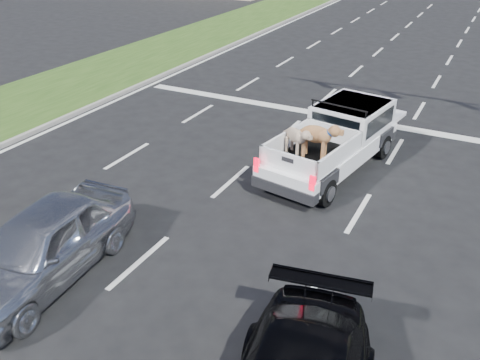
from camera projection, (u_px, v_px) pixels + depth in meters
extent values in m
plane|color=black|center=(212.00, 287.00, 9.80)|extent=(160.00, 160.00, 0.00)
cube|color=silver|center=(166.00, 133.00, 16.64)|extent=(0.12, 60.00, 0.01)
cube|color=silver|center=(263.00, 153.00, 15.21)|extent=(0.12, 60.00, 0.01)
cube|color=silver|center=(379.00, 178.00, 13.79)|extent=(0.12, 60.00, 0.01)
cube|color=silver|center=(84.00, 115.00, 18.08)|extent=(0.15, 60.00, 0.01)
cube|color=silver|center=(357.00, 120.00, 17.63)|extent=(17.00, 0.45, 0.01)
cube|color=#284615|center=(29.00, 102.00, 19.16)|extent=(5.00, 60.00, 0.10)
cube|color=gray|center=(78.00, 112.00, 18.15)|extent=(0.15, 60.00, 0.14)
cylinder|color=black|center=(271.00, 174.00, 13.26)|extent=(0.37, 0.74, 0.70)
cylinder|color=black|center=(325.00, 192.00, 12.40)|extent=(0.37, 0.74, 0.70)
cylinder|color=black|center=(333.00, 133.00, 15.68)|extent=(0.37, 0.74, 0.70)
cylinder|color=black|center=(382.00, 146.00, 14.82)|extent=(0.37, 0.74, 0.70)
cube|color=white|center=(331.00, 150.00, 13.95)|extent=(2.55, 5.14, 0.48)
cube|color=white|center=(352.00, 116.00, 14.47)|extent=(2.04, 2.39, 0.80)
cube|color=black|center=(335.00, 127.00, 13.71)|extent=(1.42, 0.27, 0.57)
cylinder|color=black|center=(339.00, 106.00, 13.54)|extent=(1.65, 0.32, 0.05)
cube|color=black|center=(312.00, 157.00, 13.08)|extent=(2.02, 2.61, 0.06)
cube|color=white|center=(286.00, 140.00, 13.37)|extent=(0.47, 2.34, 0.48)
cube|color=white|center=(340.00, 155.00, 12.54)|extent=(0.47, 2.34, 0.48)
cube|color=white|center=(288.00, 163.00, 12.15)|extent=(1.64, 0.35, 0.48)
cube|color=red|center=(257.00, 165.00, 12.53)|extent=(0.16, 0.08, 0.37)
cube|color=red|center=(312.00, 183.00, 11.69)|extent=(0.16, 0.08, 0.37)
cube|color=black|center=(284.00, 189.00, 12.36)|extent=(1.80, 0.57, 0.28)
imported|color=#B9BBC1|center=(42.00, 245.00, 9.79)|extent=(2.06, 4.42, 1.47)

